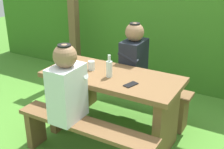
{
  "coord_description": "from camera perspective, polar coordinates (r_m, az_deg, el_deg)",
  "views": [
    {
      "loc": [
        1.35,
        -2.39,
        1.9
      ],
      "look_at": [
        0.0,
        0.0,
        0.74
      ],
      "focal_mm": 47.59,
      "sensor_mm": 36.0,
      "label": 1
    }
  ],
  "objects": [
    {
      "name": "ground_plane",
      "position": [
        3.33,
        0.0,
        -11.75
      ],
      "size": [
        12.0,
        12.0,
        0.0
      ],
      "primitive_type": "plane",
      "color": "#4D8A2F"
    },
    {
      "name": "hedge_backdrop",
      "position": [
        4.63,
        11.85,
        8.81
      ],
      "size": [
        6.4,
        0.8,
        1.61
      ],
      "primitive_type": "cube",
      "color": "#397321",
      "rests_on": "ground_plane"
    },
    {
      "name": "pergola_post_left",
      "position": [
        4.55,
        -7.39,
        10.97
      ],
      "size": [
        0.12,
        0.12,
        1.94
      ],
      "primitive_type": "cube",
      "color": "brown",
      "rests_on": "ground_plane"
    },
    {
      "name": "picnic_table",
      "position": [
        3.08,
        0.0,
        -4.08
      ],
      "size": [
        1.4,
        0.64,
        0.73
      ],
      "color": "brown",
      "rests_on": "ground_plane"
    },
    {
      "name": "bench_near",
      "position": [
        2.8,
        -5.2,
        -11.47
      ],
      "size": [
        1.4,
        0.24,
        0.44
      ],
      "color": "brown",
      "rests_on": "ground_plane"
    },
    {
      "name": "bench_far",
      "position": [
        3.56,
        4.01,
        -3.47
      ],
      "size": [
        1.4,
        0.24,
        0.44
      ],
      "color": "brown",
      "rests_on": "ground_plane"
    },
    {
      "name": "person_white_shirt",
      "position": [
        2.67,
        -8.62,
        -2.18
      ],
      "size": [
        0.25,
        0.35,
        0.72
      ],
      "color": "silver",
      "rests_on": "bench_near"
    },
    {
      "name": "person_black_coat",
      "position": [
        3.38,
        4.2,
        3.46
      ],
      "size": [
        0.25,
        0.35,
        0.72
      ],
      "color": "black",
      "rests_on": "bench_far"
    },
    {
      "name": "drinking_glass",
      "position": [
        3.1,
        -3.98,
        1.76
      ],
      "size": [
        0.07,
        0.07,
        0.1
      ],
      "primitive_type": "cylinder",
      "color": "silver",
      "rests_on": "picnic_table"
    },
    {
      "name": "bottle_left",
      "position": [
        2.9,
        -0.53,
        1.2
      ],
      "size": [
        0.06,
        0.06,
        0.23
      ],
      "color": "silver",
      "rests_on": "picnic_table"
    },
    {
      "name": "cell_phone",
      "position": [
        2.76,
        3.64,
        -1.94
      ],
      "size": [
        0.11,
        0.15,
        0.01
      ],
      "primitive_type": "cube",
      "rotation": [
        0.0,
        0.0,
        -0.3
      ],
      "color": "black",
      "rests_on": "picnic_table"
    }
  ]
}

